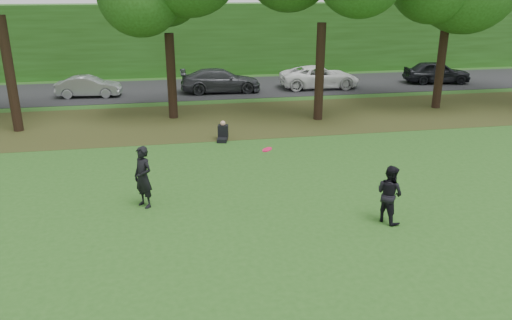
{
  "coord_description": "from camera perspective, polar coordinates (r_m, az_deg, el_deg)",
  "views": [
    {
      "loc": [
        -3.37,
        -10.65,
        6.3
      ],
      "look_at": [
        -0.78,
        3.27,
        1.3
      ],
      "focal_mm": 35.0,
      "sensor_mm": 36.0,
      "label": 1
    }
  ],
  "objects": [
    {
      "name": "player_right",
      "position": [
        14.29,
        15.01,
        -3.76
      ],
      "size": [
        0.91,
        1.0,
        1.66
      ],
      "primitive_type": "imported",
      "rotation": [
        0.0,
        0.0,
        2.01
      ],
      "color": "black",
      "rests_on": "ground"
    },
    {
      "name": "player_left",
      "position": [
        15.06,
        -12.77,
        -1.92
      ],
      "size": [
        0.78,
        0.81,
        1.87
      ],
      "primitive_type": "imported",
      "rotation": [
        0.0,
        0.0,
        -0.87
      ],
      "color": "black",
      "rests_on": "ground"
    },
    {
      "name": "leaf_litter",
      "position": [
        24.71,
        -2.34,
        4.67
      ],
      "size": [
        60.0,
        7.0,
        0.01
      ],
      "primitive_type": "cube",
      "color": "#433117",
      "rests_on": "ground"
    },
    {
      "name": "frisbee",
      "position": [
        13.46,
        1.27,
        1.2
      ],
      "size": [
        0.37,
        0.37,
        0.13
      ],
      "color": "#E1124A",
      "rests_on": "ground"
    },
    {
      "name": "far_hedge",
      "position": [
        37.99,
        -5.53,
        13.63
      ],
      "size": [
        70.0,
        3.0,
        5.0
      ],
      "primitive_type": "cube",
      "color": "#234A15",
      "rests_on": "ground"
    },
    {
      "name": "street",
      "position": [
        32.45,
        -4.4,
        8.22
      ],
      "size": [
        70.0,
        7.0,
        0.02
      ],
      "primitive_type": "cube",
      "color": "black",
      "rests_on": "ground"
    },
    {
      "name": "ground",
      "position": [
        12.83,
        6.21,
        -10.1
      ],
      "size": [
        120.0,
        120.0,
        0.0
      ],
      "primitive_type": "plane",
      "color": "#255219",
      "rests_on": "ground"
    },
    {
      "name": "seated_person",
      "position": [
        21.32,
        -3.81,
        3.09
      ],
      "size": [
        0.58,
        0.81,
        0.83
      ],
      "rotation": [
        0.0,
        0.0,
        -0.25
      ],
      "color": "black",
      "rests_on": "ground"
    },
    {
      "name": "parked_cars",
      "position": [
        31.45,
        -2.04,
        9.21
      ],
      "size": [
        37.62,
        3.04,
        1.46
      ],
      "color": "black",
      "rests_on": "street"
    }
  ]
}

